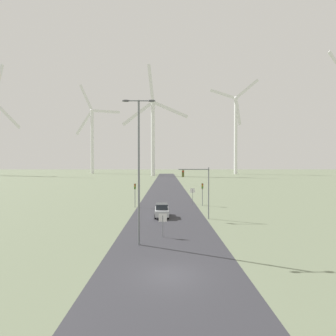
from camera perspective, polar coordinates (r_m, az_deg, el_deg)
The scene contains 12 objects.
ground_plane at distance 18.31m, azimuth 0.33°, elevation -22.26°, with size 600.00×600.00×0.00m, color #667056.
road_surface at distance 65.22m, azimuth -0.20°, elevation -5.36°, with size 10.00×240.00×0.01m.
streetlamp at distance 23.26m, azimuth -6.38°, elevation 2.27°, with size 2.95×0.32×12.85m.
stop_sign_near at distance 26.14m, azimuth -1.15°, elevation -11.40°, with size 0.81×0.07×2.32m.
stop_sign_far at distance 46.70m, azimuth 5.36°, elevation -5.44°, with size 0.81×0.07×2.85m.
traffic_light_post_near_left at distance 43.53m, azimuth -7.20°, elevation -4.76°, with size 0.28×0.34×3.91m.
traffic_light_post_near_right at distance 45.17m, azimuth 7.50°, elevation -4.62°, with size 0.28×0.34×3.83m.
traffic_light_mast_overhead at distance 34.30m, azimuth 6.73°, elevation -3.25°, with size 4.00×0.35×6.72m.
car_approaching at distance 35.72m, azimuth -1.35°, elevation -9.19°, with size 1.90×4.14×1.83m.
wind_turbine_left at distance 198.32m, azimuth -16.18°, elevation 7.06°, with size 33.08×5.12×64.57m.
wind_turbine_center at distance 153.65m, azimuth -3.30°, elevation 8.43°, with size 38.59×3.40×64.72m.
wind_turbine_right at distance 184.46m, azimuth 14.53°, elevation 8.35°, with size 31.04×8.58×63.28m.
Camera 1 is at (-0.21, -16.82, 7.23)m, focal length 28.00 mm.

